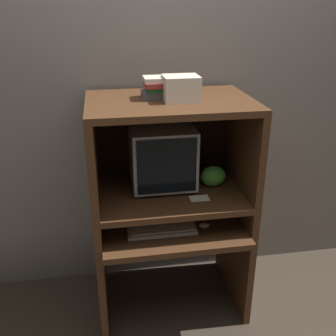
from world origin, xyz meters
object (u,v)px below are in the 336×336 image
Objects in this scene: snack_bag at (213,176)px; book_stack at (160,87)px; mouse at (204,225)px; storage_box at (181,88)px; keyboard at (162,229)px; crt_monitor at (162,155)px.

book_stack reaches higher than snack_bag.
mouse is 0.33× the size of storage_box.
book_stack is (0.03, 0.19, 0.78)m from keyboard.
mouse is 0.83m from book_stack.
storage_box reaches higher than book_stack.
snack_bag is at bearing 62.52° from mouse.
crt_monitor is 2.08× the size of storage_box.
book_stack is (-0.32, 0.02, 0.54)m from snack_bag.
crt_monitor is 0.45m from storage_box.
snack_bag reaches higher than mouse.
snack_bag is (0.30, -0.07, -0.13)m from crt_monitor.
keyboard is 1.99× the size of book_stack.
crt_monitor is 2.57× the size of snack_bag.
snack_bag is at bearing 14.13° from storage_box.
snack_bag is at bearing -3.75° from book_stack.
book_stack is at bearing 143.19° from storage_box.
snack_bag is at bearing -13.42° from crt_monitor.
snack_bag is 0.60m from storage_box.
storage_box is (-0.22, -0.05, 0.55)m from snack_bag.
crt_monitor is 0.44m from keyboard.
book_stack is 1.06× the size of storage_box.
storage_box reaches higher than snack_bag.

